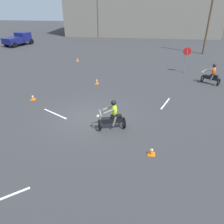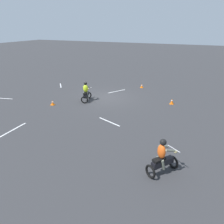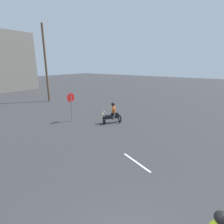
% 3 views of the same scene
% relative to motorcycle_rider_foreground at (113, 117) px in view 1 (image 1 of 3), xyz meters
% --- Properties ---
extents(ground_plane, '(120.00, 120.00, 0.00)m').
position_rel_motorcycle_rider_foreground_xyz_m(ground_plane, '(-1.48, 1.13, -0.73)').
color(ground_plane, '#333335').
extents(motorcycle_rider_foreground, '(1.56, 1.00, 1.66)m').
position_rel_motorcycle_rider_foreground_xyz_m(motorcycle_rider_foreground, '(0.00, 0.00, 0.00)').
color(motorcycle_rider_foreground, black).
rests_on(motorcycle_rider_foreground, ground).
extents(motorcycle_rider_background, '(1.49, 1.29, 1.66)m').
position_rel_motorcycle_rider_foreground_xyz_m(motorcycle_rider_background, '(7.02, 7.81, 0.00)').
color(motorcycle_rider_background, black).
rests_on(motorcycle_rider_background, ground).
extents(pickup_truck, '(3.27, 4.55, 1.73)m').
position_rel_motorcycle_rider_foreground_xyz_m(pickup_truck, '(-16.55, 21.51, 0.20)').
color(pickup_truck, black).
rests_on(pickup_truck, ground).
extents(stop_sign, '(0.70, 0.08, 2.30)m').
position_rel_motorcycle_rider_foreground_xyz_m(stop_sign, '(5.42, 10.69, 0.91)').
color(stop_sign, slate).
rests_on(stop_sign, ground).
extents(traffic_cone_near_left, '(0.32, 0.32, 0.33)m').
position_rel_motorcycle_rider_foreground_xyz_m(traffic_cone_near_left, '(-5.56, 13.48, -0.57)').
color(traffic_cone_near_left, orange).
rests_on(traffic_cone_near_left, ground).
extents(traffic_cone_near_right, '(0.32, 0.32, 0.36)m').
position_rel_motorcycle_rider_foreground_xyz_m(traffic_cone_near_right, '(-5.87, 3.05, -0.55)').
color(traffic_cone_near_right, orange).
rests_on(traffic_cone_near_right, ground).
extents(traffic_cone_mid_center, '(0.32, 0.32, 0.38)m').
position_rel_motorcycle_rider_foreground_xyz_m(traffic_cone_mid_center, '(1.97, -1.95, -0.54)').
color(traffic_cone_mid_center, orange).
rests_on(traffic_cone_mid_center, ground).
extents(traffic_cone_mid_left, '(0.32, 0.32, 0.44)m').
position_rel_motorcycle_rider_foreground_xyz_m(traffic_cone_mid_left, '(-2.12, 6.69, -0.51)').
color(traffic_cone_mid_left, orange).
rests_on(traffic_cone_mid_left, ground).
extents(lane_stripe_n, '(0.80, 1.82, 0.01)m').
position_rel_motorcycle_rider_foreground_xyz_m(lane_stripe_n, '(3.08, 3.54, -0.72)').
color(lane_stripe_n, silver).
rests_on(lane_stripe_n, ground).
extents(lane_stripe_nw, '(1.78, 1.11, 0.01)m').
position_rel_motorcycle_rider_foreground_xyz_m(lane_stripe_nw, '(-3.65, 1.24, -0.72)').
color(lane_stripe_nw, silver).
rests_on(lane_stripe_nw, ground).
extents(lane_stripe_sw, '(1.44, 1.18, 0.01)m').
position_rel_motorcycle_rider_foreground_xyz_m(lane_stripe_sw, '(-3.20, -4.99, -0.72)').
color(lane_stripe_sw, silver).
rests_on(lane_stripe_sw, ground).
extents(utility_pole_near, '(0.24, 0.24, 8.91)m').
position_rel_motorcycle_rider_foreground_xyz_m(utility_pole_near, '(9.08, 19.05, 3.73)').
color(utility_pole_near, brown).
rests_on(utility_pole_near, ground).
extents(utility_pole_far, '(0.24, 0.24, 8.07)m').
position_rel_motorcycle_rider_foreground_xyz_m(utility_pole_far, '(-6.30, 30.35, 3.31)').
color(utility_pole_far, brown).
rests_on(utility_pole_far, ground).
extents(building_backdrop, '(27.09, 10.30, 9.59)m').
position_rel_motorcycle_rider_foreground_xyz_m(building_backdrop, '(1.12, 35.42, 4.07)').
color(building_backdrop, gray).
rests_on(building_backdrop, ground).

